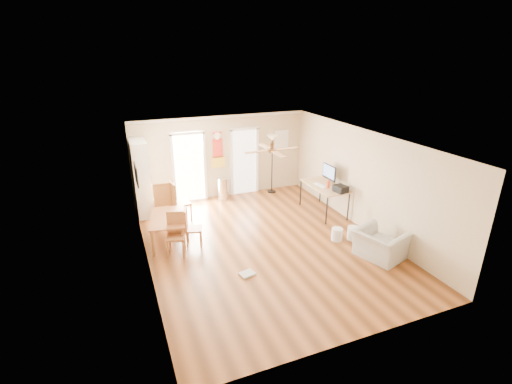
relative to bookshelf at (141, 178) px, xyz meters
name	(u,v)px	position (x,y,z in m)	size (l,w,h in m)	color
floor	(265,244)	(2.51, -2.97, -1.08)	(7.00, 7.00, 0.00)	brown
ceiling	(266,139)	(2.51, -2.97, 1.52)	(5.50, 7.00, 0.00)	silver
wall_back	(222,157)	(2.51, 0.53, 0.22)	(5.50, 0.04, 2.60)	beige
wall_front	(358,274)	(2.51, -6.47, 0.22)	(5.50, 0.04, 2.60)	beige
wall_left	(143,213)	(-0.24, -2.97, 0.22)	(0.04, 7.00, 2.60)	beige
wall_right	(363,180)	(5.26, -2.97, 0.22)	(0.04, 7.00, 2.60)	beige
crown_molding	(266,141)	(2.51, -2.97, 1.48)	(5.50, 7.00, 0.08)	white
kitchen_doorway	(189,168)	(1.46, 0.51, -0.03)	(0.90, 0.10, 2.10)	white
bathroom_doorway	(244,162)	(3.26, 0.51, -0.03)	(0.80, 0.10, 2.10)	white
wall_decal	(218,150)	(2.39, 0.51, 0.47)	(0.46, 0.03, 1.10)	red
ac_grille	(281,139)	(4.56, 0.50, 0.62)	(0.50, 0.04, 0.60)	white
framed_poster	(136,174)	(-0.21, -1.57, 0.62)	(0.04, 0.66, 0.48)	black
ceiling_fan	(272,150)	(2.51, -3.27, 1.35)	(1.24, 1.24, 0.20)	#593819
bookshelf	(141,178)	(0.00, 0.00, 0.00)	(0.43, 0.97, 2.16)	silver
dining_table	(169,230)	(0.36, -1.99, -0.74)	(0.81, 1.35, 0.67)	#A35E34
dining_chair_right_a	(181,201)	(0.91, -0.81, -0.52)	(0.46, 0.46, 1.11)	#945F2F
dining_chair_right_b	(194,227)	(0.91, -2.32, -0.62)	(0.38, 0.38, 0.92)	#AD6738
dining_chair_near	(176,235)	(0.43, -2.63, -0.59)	(0.41, 0.41, 0.98)	#9C5E32
dining_chair_far	(162,200)	(0.45, -0.52, -0.53)	(0.45, 0.45, 1.09)	#AB6437
trash_can	(223,189)	(2.43, 0.19, -0.72)	(0.33, 0.33, 0.71)	silver
torchiere_lamp	(272,164)	(4.13, 0.23, -0.12)	(0.36, 0.36, 1.92)	black
computer_desk	(323,199)	(4.83, -1.84, -0.66)	(0.77, 1.55, 0.83)	tan
imac	(329,175)	(4.98, -1.81, 0.04)	(0.09, 0.63, 0.58)	black
keyboard	(320,185)	(4.71, -1.80, -0.24)	(0.14, 0.44, 0.02)	white
printer	(341,189)	(4.96, -2.44, -0.16)	(0.30, 0.35, 0.18)	black
orange_bottle	(328,184)	(4.81, -2.07, -0.13)	(0.08, 0.08, 0.23)	red
wastebasket_a	(337,234)	(4.25, -3.45, -0.92)	(0.28, 0.28, 0.32)	silver
wastebasket_b	(353,233)	(4.66, -3.55, -0.91)	(0.28, 0.28, 0.33)	silver
floor_cloth	(247,274)	(1.64, -4.05, -1.06)	(0.30, 0.24, 0.04)	#A7A8A2
armchair	(379,244)	(4.66, -4.50, -0.75)	(1.02, 0.89, 0.66)	#AAAAA5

